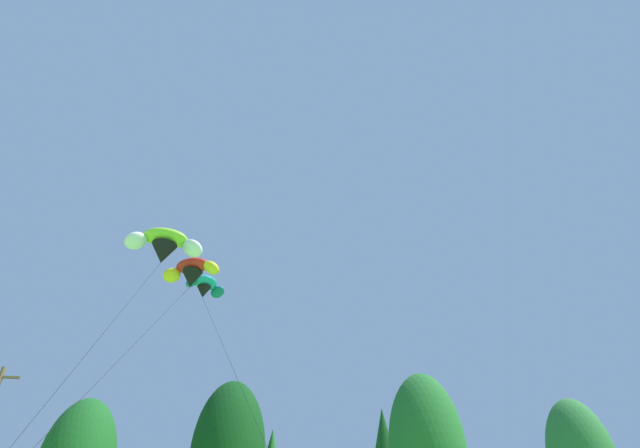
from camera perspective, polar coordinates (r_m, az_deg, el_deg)
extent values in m
cube|color=brown|center=(36.41, -33.21, -14.71)|extent=(2.20, 0.14, 0.14)
ellipsoid|color=#93D633|center=(24.74, -17.55, -1.58)|extent=(2.26, 1.58, 0.94)
ellipsoid|color=white|center=(24.48, -14.65, -2.78)|extent=(1.35, 1.25, 1.15)
ellipsoid|color=white|center=(24.68, -20.72, -1.83)|extent=(1.17, 1.23, 1.15)
cone|color=black|center=(24.43, -17.88, -3.32)|extent=(1.34, 1.34, 1.02)
cylinder|color=black|center=(18.14, -25.78, -13.74)|extent=(1.51, 8.69, 12.09)
ellipsoid|color=teal|center=(28.01, -13.20, -6.71)|extent=(1.74, 1.70, 0.78)
ellipsoid|color=#0F666B|center=(28.33, -11.86, -7.78)|extent=(1.07, 1.09, 0.88)
ellipsoid|color=#0F666B|center=(27.50, -14.70, -6.50)|extent=(1.05, 1.10, 0.88)
cone|color=black|center=(27.85, -13.46, -7.73)|extent=(1.09, 1.09, 0.66)
cylinder|color=black|center=(20.34, -9.28, -18.12)|extent=(5.28, 10.65, 12.41)
ellipsoid|color=red|center=(25.55, -14.68, -4.76)|extent=(2.12, 1.81, 0.80)
ellipsoid|color=yellow|center=(24.82, -12.57, -5.00)|extent=(1.23, 1.17, 0.98)
ellipsoid|color=yellow|center=(26.02, -16.90, -5.75)|extent=(1.26, 1.24, 0.98)
cone|color=black|center=(25.30, -14.79, -6.24)|extent=(1.39, 1.39, 0.88)
cylinder|color=black|center=(18.59, -23.45, -15.44)|extent=(2.79, 10.21, 11.68)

